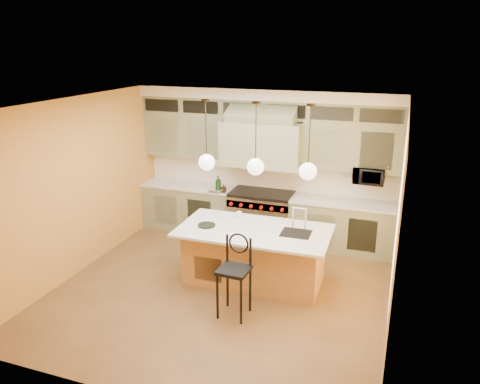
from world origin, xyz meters
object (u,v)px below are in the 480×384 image
at_px(range, 261,215).
at_px(counter_stool, 235,271).
at_px(kitchen_island, 255,254).
at_px(microwave, 369,175).

xyz_separation_m(range, counter_stool, (0.43, -2.71, 0.19)).
height_order(range, kitchen_island, kitchen_island).
relative_size(kitchen_island, counter_stool, 2.02).
relative_size(counter_stool, microwave, 2.19).
height_order(counter_stool, microwave, microwave).
relative_size(range, counter_stool, 1.01).
bearing_deg(counter_stool, microwave, 64.23).
bearing_deg(counter_stool, kitchen_island, 94.13).
bearing_deg(kitchen_island, range, 102.38).
bearing_deg(kitchen_island, counter_stool, -89.47).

